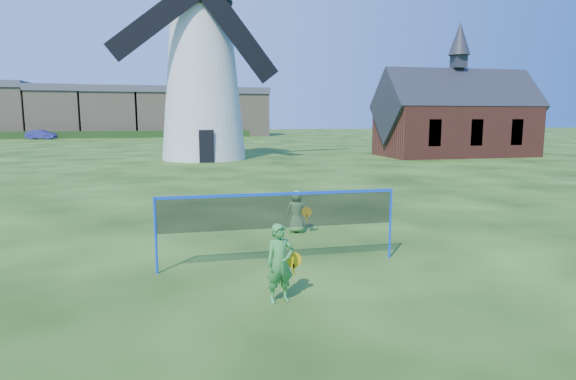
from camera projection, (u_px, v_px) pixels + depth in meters
The scene contains 9 objects.
ground at pixel (284, 263), 10.52m from camera, with size 220.00×220.00×0.00m, color black.
windmill at pixel (202, 71), 35.19m from camera, with size 12.67×6.05×18.01m.
chapel at pixel (456, 119), 38.73m from camera, with size 12.21×5.92×10.33m.
badminton_net at pixel (279, 212), 10.20m from camera, with size 5.05×0.05×1.55m.
player_girl at pixel (280, 263), 8.23m from camera, with size 0.69×0.40×1.34m.
player_boy at pixel (297, 211), 13.20m from camera, with size 0.69×0.54×1.15m.
terraced_houses at pixel (57, 111), 74.98m from camera, with size 64.91×8.40×8.23m.
hedge at pixel (31, 135), 69.21m from camera, with size 62.00×0.80×1.00m, color #193814.
car_right at pixel (41, 135), 67.29m from camera, with size 1.36×3.89×1.28m, color navy.
Camera 1 is at (-2.19, -9.93, 3.11)m, focal length 30.61 mm.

